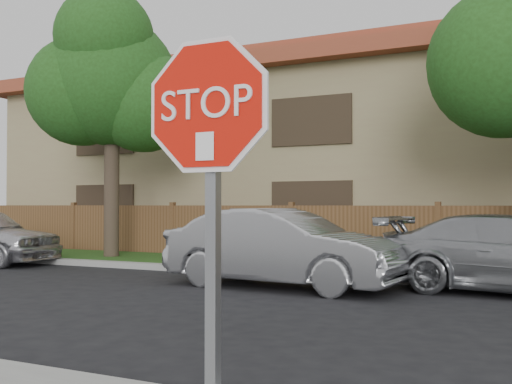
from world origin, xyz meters
The scene contains 7 objects.
far_curb centered at (0.00, 8.15, 0.07)m, with size 70.00×0.30×0.15m, color gray.
grass_strip centered at (0.00, 9.80, 0.06)m, with size 70.00×3.00×0.12m, color #1E4714.
fence centered at (0.00, 11.40, 0.80)m, with size 70.00×0.12×1.60m, color #55361E.
apartment_building centered at (0.00, 17.00, 3.53)m, with size 35.20×9.20×7.20m.
tree_left centered at (-8.98, 9.57, 5.22)m, with size 4.80×3.90×7.78m.
stop_sign centered at (0.80, -1.48, 1.83)m, with size 1.01×0.13×2.55m.
sedan_left centered at (-2.19, 6.51, 0.77)m, with size 1.64×4.70×1.55m, color #9E9FA2.
Camera 1 is at (2.41, -4.25, 1.62)m, focal length 42.00 mm.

